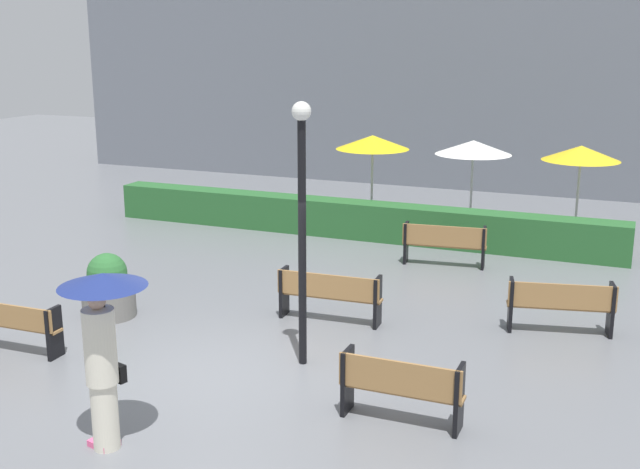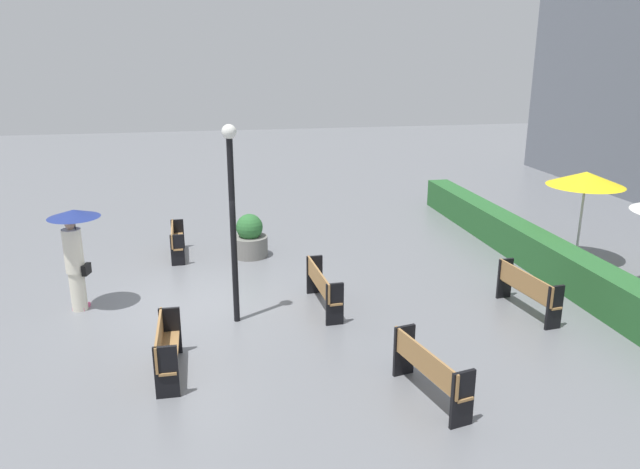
# 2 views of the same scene
# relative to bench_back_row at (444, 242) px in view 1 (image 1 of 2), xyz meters

# --- Properties ---
(ground_plane) EXTENTS (60.00, 60.00, 0.00)m
(ground_plane) POSITION_rel_bench_back_row_xyz_m (-1.74, -6.75, -0.54)
(ground_plane) COLOR slate
(bench_back_row) EXTENTS (1.80, 0.54, 0.90)m
(bench_back_row) POSITION_rel_bench_back_row_xyz_m (0.00, 0.00, 0.00)
(bench_back_row) COLOR #9E7242
(bench_back_row) RESTS_ON ground
(bench_mid_center) EXTENTS (1.84, 0.45, 0.88)m
(bench_mid_center) POSITION_rel_bench_back_row_xyz_m (-1.03, -4.10, -0.01)
(bench_mid_center) COLOR #9E7242
(bench_mid_center) RESTS_ON ground
(bench_near_left) EXTENTS (1.59, 0.38, 0.81)m
(bench_near_left) POSITION_rel_bench_back_row_xyz_m (-5.07, -7.22, -0.05)
(bench_near_left) COLOR #9E7242
(bench_near_left) RESTS_ON ground
(bench_near_right) EXTENTS (1.60, 0.37, 0.89)m
(bench_near_right) POSITION_rel_bench_back_row_xyz_m (1.17, -7.18, -0.02)
(bench_near_right) COLOR #9E7242
(bench_near_right) RESTS_ON ground
(bench_far_right) EXTENTS (1.76, 0.73, 0.89)m
(bench_far_right) POSITION_rel_bench_back_row_xyz_m (2.73, -3.15, -0.01)
(bench_far_right) COLOR #9E7242
(bench_far_right) RESTS_ON ground
(pedestrian_with_umbrella) EXTENTS (1.04, 1.04, 2.17)m
(pedestrian_with_umbrella) POSITION_rel_bench_back_row_xyz_m (-1.91, -9.07, 0.90)
(pedestrian_with_umbrella) COLOR silver
(pedestrian_with_umbrella) RESTS_ON ground
(planter_pot) EXTENTS (0.93, 0.93, 1.15)m
(planter_pot) POSITION_rel_bench_back_row_xyz_m (-4.73, -5.31, -0.04)
(planter_pot) COLOR slate
(planter_pot) RESTS_ON ground
(lamp_post) EXTENTS (0.28, 0.28, 3.94)m
(lamp_post) POSITION_rel_bench_back_row_xyz_m (-0.74, -5.91, 1.88)
(lamp_post) COLOR black
(lamp_post) RESTS_ON ground
(patio_umbrella_yellow) EXTENTS (1.87, 1.87, 2.37)m
(patio_umbrella_yellow) POSITION_rel_bench_back_row_xyz_m (-2.61, 2.86, 1.66)
(patio_umbrella_yellow) COLOR silver
(patio_umbrella_yellow) RESTS_ON ground
(patio_umbrella_white) EXTENTS (1.90, 1.90, 2.30)m
(patio_umbrella_white) POSITION_rel_bench_back_row_xyz_m (-0.15, 3.42, 1.58)
(patio_umbrella_white) COLOR silver
(patio_umbrella_white) RESTS_ON ground
(patio_umbrella_yellow_far) EXTENTS (1.81, 1.81, 2.33)m
(patio_umbrella_yellow_far) POSITION_rel_bench_back_row_xyz_m (2.43, 3.20, 1.61)
(patio_umbrella_yellow_far) COLOR silver
(patio_umbrella_yellow_far) RESTS_ON ground
(hedge_strip) EXTENTS (12.94, 0.70, 0.89)m
(hedge_strip) POSITION_rel_bench_back_row_xyz_m (-2.71, 1.65, -0.09)
(hedge_strip) COLOR #28602D
(hedge_strip) RESTS_ON ground
(building_facade) EXTENTS (28.00, 1.20, 8.03)m
(building_facade) POSITION_rel_bench_back_row_xyz_m (-1.74, 9.25, 3.48)
(building_facade) COLOR slate
(building_facade) RESTS_ON ground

